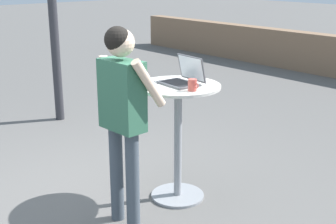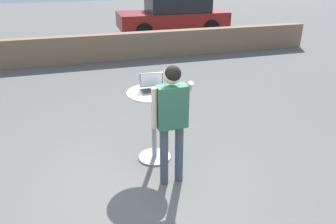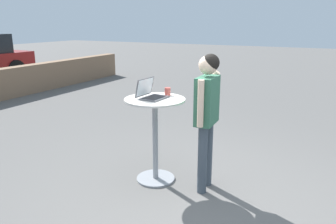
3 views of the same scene
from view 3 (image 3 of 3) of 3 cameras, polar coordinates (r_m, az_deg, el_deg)
name	(u,v)px [view 3 (image 3 of 3)]	position (r m, az deg, el deg)	size (l,w,h in m)	color
ground_plane	(200,204)	(3.85, 5.51, -15.61)	(50.00, 50.00, 0.00)	#5B5956
cafe_table	(155,128)	(4.08, -2.26, -2.77)	(0.75, 0.75, 1.08)	gray
laptop	(151,94)	(4.00, -2.99, 3.18)	(0.35, 0.32, 0.24)	#515156
coffee_mug	(168,92)	(4.15, -0.06, 3.59)	(0.11, 0.07, 0.10)	#C14C42
standing_person	(207,107)	(3.79, 6.78, 0.91)	(0.53, 0.37, 1.64)	#424C56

